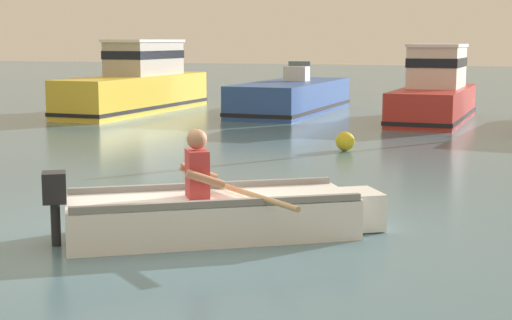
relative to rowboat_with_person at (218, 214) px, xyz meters
name	(u,v)px	position (x,y,z in m)	size (l,w,h in m)	color
ground_plane	(167,236)	(-0.52, -0.19, -0.25)	(120.00, 120.00, 0.00)	slate
rowboat_with_person	(218,214)	(0.00, 0.00, 0.00)	(3.36, 2.66, 1.19)	white
moored_boat_yellow	(138,85)	(-8.23, 13.05, 0.56)	(1.71, 6.62, 2.15)	gold
moored_boat_blue	(292,98)	(-3.86, 14.45, 0.19)	(2.05, 6.02, 1.50)	#2D519E
moored_boat_red	(435,93)	(0.43, 13.50, 0.50)	(1.75, 5.03, 2.03)	#B72D28
mooring_buoy	(345,141)	(-0.36, 7.06, -0.06)	(0.37, 0.37, 0.37)	yellow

